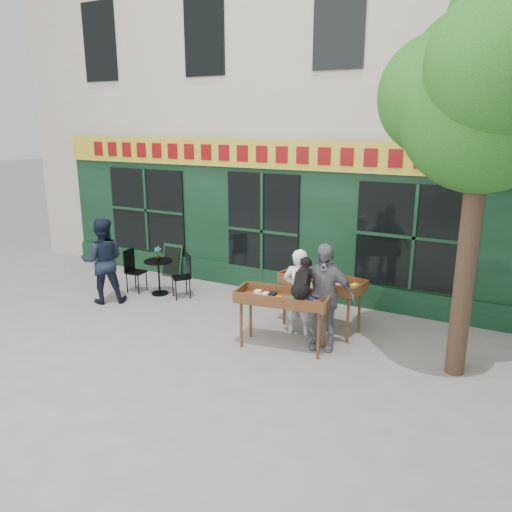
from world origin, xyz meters
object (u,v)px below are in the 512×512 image
(book_cart_right, at_px, (322,285))
(man_left, at_px, (103,261))
(man_right, at_px, (323,297))
(book_cart_center, at_px, (283,301))
(dog, at_px, (302,278))
(bistro_table, at_px, (159,270))
(woman, at_px, (299,292))

(book_cart_right, xyz_separation_m, man_left, (-4.47, -0.81, 0.07))
(book_cart_right, height_order, man_right, man_right)
(book_cart_center, xyz_separation_m, man_right, (0.56, 0.31, 0.07))
(dog, distance_m, bistro_table, 4.11)
(bistro_table, bearing_deg, dog, -17.39)
(book_cart_center, bearing_deg, book_cart_right, 67.83)
(man_right, distance_m, bistro_table, 4.17)
(man_right, distance_m, man_left, 4.77)
(book_cart_center, xyz_separation_m, man_left, (-4.20, 0.26, 0.07))
(dog, bearing_deg, book_cart_right, 86.18)
(book_cart_center, relative_size, dog, 2.62)
(dog, bearing_deg, man_left, 167.90)
(book_cart_center, relative_size, man_right, 0.88)
(dog, height_order, man_left, man_left)
(dog, xyz_separation_m, man_right, (0.21, 0.36, -0.39))
(man_right, bearing_deg, book_cart_right, 100.83)
(book_cart_center, height_order, woman, woman)
(book_cart_right, bearing_deg, book_cart_center, -94.90)
(dog, relative_size, man_left, 0.34)
(book_cart_center, relative_size, bistro_table, 2.07)
(woman, height_order, bistro_table, woman)
(woman, bearing_deg, dog, 108.32)
(book_cart_center, xyz_separation_m, dog, (0.35, -0.05, 0.47))
(book_cart_right, bearing_deg, bistro_table, -172.39)
(book_cart_right, bearing_deg, man_right, -59.17)
(woman, height_order, book_cart_right, woman)
(bistro_table, height_order, man_left, man_left)
(dog, relative_size, man_right, 0.33)
(woman, distance_m, man_right, 0.67)
(woman, xyz_separation_m, man_left, (-4.20, -0.39, 0.11))
(book_cart_right, distance_m, man_right, 0.81)
(dog, distance_m, man_right, 0.58)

